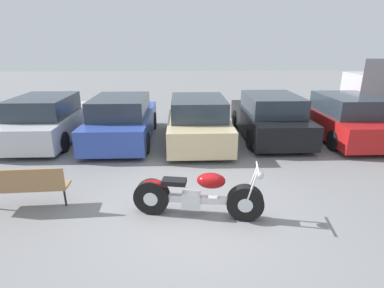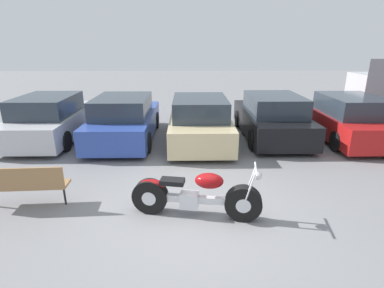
{
  "view_description": "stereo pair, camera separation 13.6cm",
  "coord_description": "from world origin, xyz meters",
  "px_view_note": "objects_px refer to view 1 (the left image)",
  "views": [
    {
      "loc": [
        -0.24,
        -4.97,
        3.1
      ],
      "look_at": [
        0.02,
        1.63,
        0.85
      ],
      "focal_mm": 28.0,
      "sensor_mm": 36.0,
      "label": 1
    },
    {
      "loc": [
        -0.1,
        -4.97,
        3.1
      ],
      "look_at": [
        0.02,
        1.63,
        0.85
      ],
      "focal_mm": 28.0,
      "sensor_mm": 36.0,
      "label": 2
    }
  ],
  "objects_px": {
    "parked_car_black": "(269,117)",
    "motorcycle": "(196,195)",
    "parked_car_silver": "(48,120)",
    "park_bench": "(25,184)",
    "parked_car_blue": "(122,120)",
    "parked_car_champagne": "(198,121)",
    "parked_car_red": "(343,118)"
  },
  "relations": [
    {
      "from": "parked_car_silver",
      "to": "parked_car_champagne",
      "type": "height_order",
      "value": "same"
    },
    {
      "from": "parked_car_blue",
      "to": "parked_car_champagne",
      "type": "height_order",
      "value": "same"
    },
    {
      "from": "motorcycle",
      "to": "parked_car_champagne",
      "type": "height_order",
      "value": "parked_car_champagne"
    },
    {
      "from": "parked_car_champagne",
      "to": "park_bench",
      "type": "relative_size",
      "value": 2.72
    },
    {
      "from": "parked_car_black",
      "to": "park_bench",
      "type": "height_order",
      "value": "parked_car_black"
    },
    {
      "from": "parked_car_silver",
      "to": "parked_car_champagne",
      "type": "xyz_separation_m",
      "value": [
        4.92,
        -0.4,
        0.0
      ]
    },
    {
      "from": "parked_car_silver",
      "to": "parked_car_blue",
      "type": "bearing_deg",
      "value": -3.99
    },
    {
      "from": "parked_car_black",
      "to": "park_bench",
      "type": "bearing_deg",
      "value": -142.72
    },
    {
      "from": "parked_car_blue",
      "to": "park_bench",
      "type": "height_order",
      "value": "parked_car_blue"
    },
    {
      "from": "parked_car_silver",
      "to": "parked_car_blue",
      "type": "distance_m",
      "value": 2.46
    },
    {
      "from": "parked_car_silver",
      "to": "motorcycle",
      "type": "bearing_deg",
      "value": -46.31
    },
    {
      "from": "park_bench",
      "to": "parked_car_black",
      "type": "bearing_deg",
      "value": 37.28
    },
    {
      "from": "motorcycle",
      "to": "parked_car_silver",
      "type": "bearing_deg",
      "value": 133.69
    },
    {
      "from": "motorcycle",
      "to": "parked_car_champagne",
      "type": "xyz_separation_m",
      "value": [
        0.28,
        4.46,
        0.26
      ]
    },
    {
      "from": "parked_car_black",
      "to": "parked_car_silver",
      "type": "bearing_deg",
      "value": -179.68
    },
    {
      "from": "parked_car_champagne",
      "to": "parked_car_red",
      "type": "relative_size",
      "value": 1.0
    },
    {
      "from": "parked_car_silver",
      "to": "parked_car_champagne",
      "type": "distance_m",
      "value": 4.93
    },
    {
      "from": "motorcycle",
      "to": "parked_car_black",
      "type": "bearing_deg",
      "value": 60.83
    },
    {
      "from": "parked_car_silver",
      "to": "park_bench",
      "type": "height_order",
      "value": "parked_car_silver"
    },
    {
      "from": "parked_car_black",
      "to": "parked_car_blue",
      "type": "bearing_deg",
      "value": -177.52
    },
    {
      "from": "parked_car_champagne",
      "to": "park_bench",
      "type": "xyz_separation_m",
      "value": [
        -3.53,
        -4.12,
        -0.13
      ]
    },
    {
      "from": "parked_car_blue",
      "to": "park_bench",
      "type": "relative_size",
      "value": 2.72
    },
    {
      "from": "parked_car_silver",
      "to": "parked_car_blue",
      "type": "xyz_separation_m",
      "value": [
        2.46,
        -0.17,
        0.0
      ]
    },
    {
      "from": "parked_car_black",
      "to": "motorcycle",
      "type": "bearing_deg",
      "value": -119.17
    },
    {
      "from": "parked_car_silver",
      "to": "park_bench",
      "type": "relative_size",
      "value": 2.72
    },
    {
      "from": "parked_car_blue",
      "to": "parked_car_silver",
      "type": "bearing_deg",
      "value": 176.01
    },
    {
      "from": "parked_car_champagne",
      "to": "parked_car_silver",
      "type": "bearing_deg",
      "value": 175.39
    },
    {
      "from": "parked_car_blue",
      "to": "parked_car_black",
      "type": "xyz_separation_m",
      "value": [
        4.92,
        0.21,
        0.0
      ]
    },
    {
      "from": "motorcycle",
      "to": "parked_car_black",
      "type": "xyz_separation_m",
      "value": [
        2.74,
        4.9,
        0.26
      ]
    },
    {
      "from": "parked_car_champagne",
      "to": "parked_car_red",
      "type": "height_order",
      "value": "same"
    },
    {
      "from": "parked_car_champagne",
      "to": "parked_car_red",
      "type": "distance_m",
      "value": 4.92
    },
    {
      "from": "motorcycle",
      "to": "parked_car_champagne",
      "type": "bearing_deg",
      "value": 86.45
    }
  ]
}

